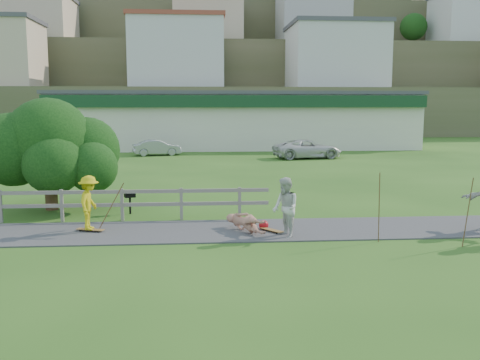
{
  "coord_description": "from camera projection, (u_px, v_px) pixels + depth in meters",
  "views": [
    {
      "loc": [
        0.58,
        -14.77,
        3.91
      ],
      "look_at": [
        1.91,
        2.0,
        1.54
      ],
      "focal_mm": 40.0,
      "sensor_mm": 36.0,
      "label": 1
    }
  ],
  "objects": [
    {
      "name": "skater_fallen",
      "position": [
        246.0,
        223.0,
        16.42
      ],
      "size": [
        1.73,
        1.22,
        0.64
      ],
      "primitive_type": "imported",
      "rotation": [
        0.0,
        0.0,
        0.51
      ],
      "color": "#AF7661",
      "rests_on": "ground"
    },
    {
      "name": "tree",
      "position": [
        50.0,
        168.0,
        19.89
      ],
      "size": [
        5.13,
        5.13,
        3.18
      ],
      "primitive_type": null,
      "color": "black",
      "rests_on": "ground"
    },
    {
      "name": "pole_spec_left",
      "position": [
        379.0,
        208.0,
        15.21
      ],
      "size": [
        0.03,
        0.03,
        2.02
      ],
      "primitive_type": "cylinder",
      "color": "brown",
      "rests_on": "ground"
    },
    {
      "name": "pole_spec_right",
      "position": [
        468.0,
        212.0,
        14.7
      ],
      "size": [
        0.03,
        0.03,
        1.95
      ],
      "primitive_type": "cylinder",
      "color": "brown",
      "rests_on": "ground"
    },
    {
      "name": "pole_rider",
      "position": [
        111.0,
        203.0,
        16.82
      ],
      "size": [
        0.03,
        0.03,
        1.69
      ],
      "primitive_type": "cylinder",
      "color": "brown",
      "rests_on": "ground"
    },
    {
      "name": "longboard_rider",
      "position": [
        90.0,
        231.0,
        16.49
      ],
      "size": [
        0.9,
        0.5,
        0.1
      ],
      "primitive_type": null,
      "rotation": [
        0.0,
        0.0,
        -0.34
      ],
      "color": "brown",
      "rests_on": "ground"
    },
    {
      "name": "hillside",
      "position": [
        194.0,
        50.0,
        103.2
      ],
      "size": [
        220.0,
        67.0,
        47.5
      ],
      "color": "#4A502F",
      "rests_on": "ground"
    },
    {
      "name": "fence",
      "position": [
        43.0,
        201.0,
        17.87
      ],
      "size": [
        15.05,
        0.1,
        1.1
      ],
      "color": "#655E59",
      "rests_on": "ground"
    },
    {
      "name": "strip_mall",
      "position": [
        234.0,
        119.0,
        49.52
      ],
      "size": [
        32.5,
        10.75,
        5.1
      ],
      "color": "silver",
      "rests_on": "ground"
    },
    {
      "name": "ground",
      "position": [
        178.0,
        244.0,
        15.08
      ],
      "size": [
        260.0,
        260.0,
        0.0
      ],
      "primitive_type": "plane",
      "color": "#285317",
      "rests_on": "ground"
    },
    {
      "name": "longboard_fallen",
      "position": [
        272.0,
        231.0,
        16.42
      ],
      "size": [
        0.69,
        0.81,
        0.1
      ],
      "primitive_type": null,
      "rotation": [
        0.0,
        0.0,
        -0.92
      ],
      "color": "brown",
      "rests_on": "ground"
    },
    {
      "name": "spectator_a",
      "position": [
        285.0,
        208.0,
        15.71
      ],
      "size": [
        0.9,
        1.03,
        1.8
      ],
      "primitive_type": "imported",
      "rotation": [
        0.0,
        0.0,
        4.99
      ],
      "color": "silver",
      "rests_on": "ground"
    },
    {
      "name": "bbq",
      "position": [
        130.0,
        203.0,
        19.27
      ],
      "size": [
        0.44,
        0.39,
        0.8
      ],
      "primitive_type": null,
      "rotation": [
        0.0,
        0.0,
        0.32
      ],
      "color": "black",
      "rests_on": "ground"
    },
    {
      "name": "skater_rider",
      "position": [
        89.0,
        206.0,
        16.38
      ],
      "size": [
        0.71,
        1.13,
        1.67
      ],
      "primitive_type": "imported",
      "rotation": [
        0.0,
        0.0,
        1.49
      ],
      "color": "gold",
      "rests_on": "ground"
    },
    {
      "name": "car_white",
      "position": [
        307.0,
        149.0,
        39.21
      ],
      "size": [
        5.31,
        3.1,
        1.39
      ],
      "primitive_type": "imported",
      "rotation": [
        0.0,
        0.0,
        1.74
      ],
      "color": "silver",
      "rests_on": "ground"
    },
    {
      "name": "helmet",
      "position": [
        264.0,
        225.0,
        16.84
      ],
      "size": [
        0.31,
        0.31,
        0.31
      ],
      "primitive_type": "sphere",
      "color": "maroon",
      "rests_on": "ground"
    },
    {
      "name": "path",
      "position": [
        180.0,
        231.0,
        16.56
      ],
      "size": [
        34.0,
        3.0,
        0.04
      ],
      "primitive_type": "cube",
      "color": "#3B3B3E",
      "rests_on": "ground"
    },
    {
      "name": "car_silver",
      "position": [
        157.0,
        148.0,
        41.53
      ],
      "size": [
        3.89,
        2.1,
        1.22
      ],
      "primitive_type": "imported",
      "rotation": [
        0.0,
        0.0,
        1.8
      ],
      "color": "#97989E",
      "rests_on": "ground"
    }
  ]
}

